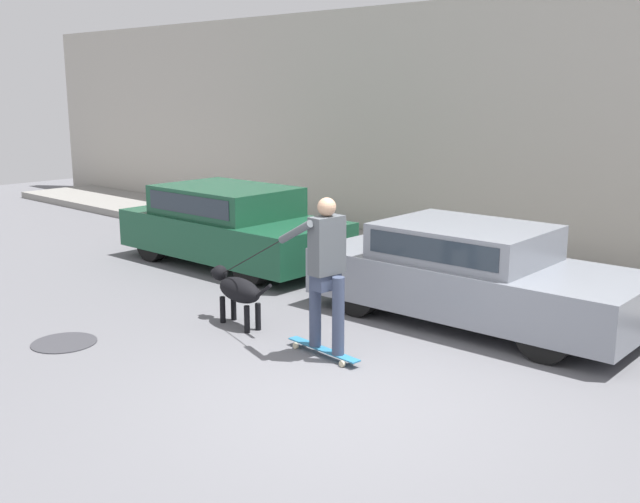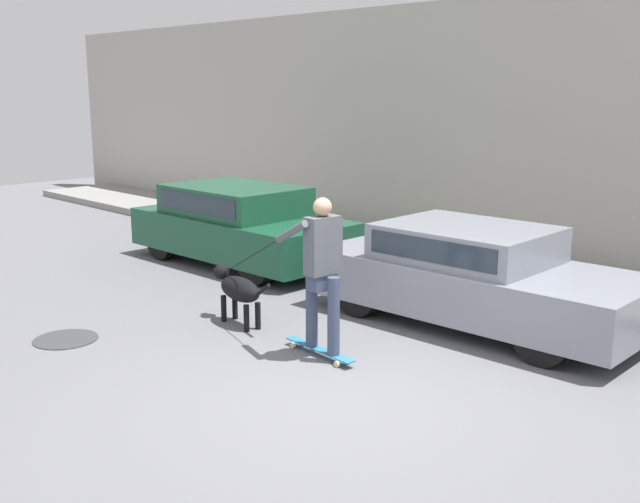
{
  "view_description": "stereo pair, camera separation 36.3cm",
  "coord_description": "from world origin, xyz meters",
  "px_view_note": "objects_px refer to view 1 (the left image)",
  "views": [
    {
      "loc": [
        4.32,
        -5.03,
        2.9
      ],
      "look_at": [
        -1.7,
        1.43,
        0.95
      ],
      "focal_mm": 42.0,
      "sensor_mm": 36.0,
      "label": 1
    },
    {
      "loc": [
        4.58,
        -4.78,
        2.9
      ],
      "look_at": [
        -1.7,
        1.43,
        0.95
      ],
      "focal_mm": 42.0,
      "sensor_mm": 36.0,
      "label": 2
    }
  ],
  "objects_px": {
    "dog": "(238,290)",
    "parked_car_0": "(231,226)",
    "skateboarder": "(326,268)",
    "parked_car_1": "(472,275)"
  },
  "relations": [
    {
      "from": "dog",
      "to": "parked_car_0",
      "type": "bearing_deg",
      "value": -32.74
    },
    {
      "from": "parked_car_0",
      "to": "dog",
      "type": "xyz_separation_m",
      "value": [
        2.59,
        -2.1,
        -0.19
      ]
    },
    {
      "from": "parked_car_0",
      "to": "dog",
      "type": "distance_m",
      "value": 3.34
    },
    {
      "from": "parked_car_0",
      "to": "dog",
      "type": "height_order",
      "value": "parked_car_0"
    },
    {
      "from": "skateboarder",
      "to": "parked_car_0",
      "type": "bearing_deg",
      "value": -22.64
    },
    {
      "from": "parked_car_1",
      "to": "skateboarder",
      "type": "relative_size",
      "value": 1.72
    },
    {
      "from": "parked_car_0",
      "to": "dog",
      "type": "bearing_deg",
      "value": -40.22
    },
    {
      "from": "parked_car_1",
      "to": "skateboarder",
      "type": "height_order",
      "value": "skateboarder"
    },
    {
      "from": "parked_car_1",
      "to": "dog",
      "type": "bearing_deg",
      "value": -135.85
    },
    {
      "from": "parked_car_0",
      "to": "parked_car_1",
      "type": "xyz_separation_m",
      "value": [
        4.61,
        -0.0,
        -0.04
      ]
    }
  ]
}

